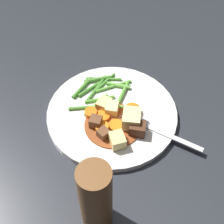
{
  "coord_description": "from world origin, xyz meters",
  "views": [
    {
      "loc": [
        0.43,
        -0.08,
        0.55
      ],
      "look_at": [
        0.0,
        0.0,
        0.01
      ],
      "focal_mm": 54.51,
      "sensor_mm": 36.0,
      "label": 1
    }
  ],
  "objects": [
    {
      "name": "potato_chunk_2",
      "position": [
        0.04,
        0.03,
        0.03
      ],
      "size": [
        0.05,
        0.05,
        0.03
      ],
      "primitive_type": "cube",
      "rotation": [
        0.0,
        0.0,
        4.39
      ],
      "color": "#EAD68C",
      "rests_on": "dinner_plate"
    },
    {
      "name": "green_bean_8",
      "position": [
        -0.02,
        -0.05,
        0.02
      ],
      "size": [
        0.01,
        0.07,
        0.01
      ],
      "primitive_type": "cylinder",
      "rotation": [
        0.0,
        1.57,
        4.62
      ],
      "color": "#4C8E33",
      "rests_on": "dinner_plate"
    },
    {
      "name": "potato_chunk_3",
      "position": [
        -0.02,
        -0.01,
        0.02
      ],
      "size": [
        0.04,
        0.04,
        0.02
      ],
      "primitive_type": "cube",
      "rotation": [
        0.0,
        0.0,
        5.6
      ],
      "color": "#E5CC7A",
      "rests_on": "dinner_plate"
    },
    {
      "name": "green_bean_6",
      "position": [
        -0.02,
        -0.03,
        0.02
      ],
      "size": [
        0.05,
        0.06,
        0.01
      ],
      "primitive_type": "cylinder",
      "rotation": [
        0.0,
        1.57,
        5.42
      ],
      "color": "#66AD42",
      "rests_on": "dinner_plate"
    },
    {
      "name": "carrot_slice_0",
      "position": [
        0.04,
        0.0,
        0.02
      ],
      "size": [
        0.04,
        0.04,
        0.01
      ],
      "primitive_type": "cylinder",
      "rotation": [
        0.0,
        0.0,
        3.96
      ],
      "color": "orange",
      "rests_on": "dinner_plate"
    },
    {
      "name": "carrot_slice_4",
      "position": [
        0.01,
        0.04,
        0.02
      ],
      "size": [
        0.04,
        0.04,
        0.01
      ],
      "primitive_type": "cylinder",
      "rotation": [
        0.0,
        0.0,
        4.4
      ],
      "color": "orange",
      "rests_on": "dinner_plate"
    },
    {
      "name": "green_bean_12",
      "position": [
        -0.01,
        0.02,
        0.02
      ],
      "size": [
        0.03,
        0.08,
        0.01
      ],
      "primitive_type": "cylinder",
      "rotation": [
        0.0,
        1.57,
        4.44
      ],
      "color": "#599E38",
      "rests_on": "dinner_plate"
    },
    {
      "name": "green_bean_10",
      "position": [
        -0.07,
        0.02,
        0.02
      ],
      "size": [
        0.02,
        0.08,
        0.01
      ],
      "primitive_type": "cylinder",
      "rotation": [
        0.0,
        1.57,
        4.9
      ],
      "color": "#66AD42",
      "rests_on": "dinner_plate"
    },
    {
      "name": "stew_sauce",
      "position": [
        0.03,
        -0.01,
        0.01
      ],
      "size": [
        0.11,
        0.11,
        0.0
      ],
      "primitive_type": "cylinder",
      "color": "brown",
      "rests_on": "dinner_plate"
    },
    {
      "name": "green_bean_5",
      "position": [
        -0.08,
        0.0,
        0.02
      ],
      "size": [
        0.05,
        0.05,
        0.01
      ],
      "primitive_type": "cylinder",
      "rotation": [
        0.0,
        1.57,
        5.41
      ],
      "color": "#4C8E33",
      "rests_on": "dinner_plate"
    },
    {
      "name": "fork",
      "position": [
        0.06,
        0.08,
        0.01
      ],
      "size": [
        0.13,
        0.14,
        0.0
      ],
      "color": "silver",
      "rests_on": "dinner_plate"
    },
    {
      "name": "green_bean_9",
      "position": [
        -0.09,
        -0.01,
        0.02
      ],
      "size": [
        0.01,
        0.06,
        0.01
      ],
      "primitive_type": "cylinder",
      "rotation": [
        0.0,
        1.57,
        4.77
      ],
      "color": "#4C8E33",
      "rests_on": "dinner_plate"
    },
    {
      "name": "carrot_slice_1",
      "position": [
        0.01,
        -0.02,
        0.02
      ],
      "size": [
        0.03,
        0.03,
        0.01
      ],
      "primitive_type": "cylinder",
      "rotation": [
        0.0,
        0.0,
        1.45
      ],
      "color": "orange",
      "rests_on": "dinner_plate"
    },
    {
      "name": "ground_plane",
      "position": [
        0.0,
        0.0,
        0.0
      ],
      "size": [
        3.0,
        3.0,
        0.0
      ],
      "primitive_type": "plane",
      "color": "#26282D"
    },
    {
      "name": "green_bean_7",
      "position": [
        -0.04,
        -0.02,
        0.02
      ],
      "size": [
        0.01,
        0.06,
        0.01
      ],
      "primitive_type": "cylinder",
      "rotation": [
        0.0,
        1.57,
        4.75
      ],
      "color": "#599E38",
      "rests_on": "dinner_plate"
    },
    {
      "name": "green_bean_0",
      "position": [
        -0.08,
        -0.05,
        0.02
      ],
      "size": [
        0.05,
        0.05,
        0.01
      ],
      "primitive_type": "cylinder",
      "rotation": [
        0.0,
        1.57,
        5.53
      ],
      "color": "#4C8E33",
      "rests_on": "dinner_plate"
    },
    {
      "name": "dinner_plate",
      "position": [
        0.0,
        0.0,
        0.01
      ],
      "size": [
        0.27,
        0.27,
        0.01
      ],
      "primitive_type": "cylinder",
      "color": "white",
      "rests_on": "ground_plane"
    },
    {
      "name": "meat_chunk_1",
      "position": [
        0.06,
        0.04,
        0.03
      ],
      "size": [
        0.03,
        0.04,
        0.02
      ],
      "primitive_type": "cube",
      "rotation": [
        0.0,
        0.0,
        1.2
      ],
      "color": "#4C2B19",
      "rests_on": "dinner_plate"
    },
    {
      "name": "green_bean_4",
      "position": [
        -0.07,
        0.03,
        0.02
      ],
      "size": [
        0.03,
        0.05,
        0.01
      ],
      "primitive_type": "cylinder",
      "rotation": [
        0.0,
        1.57,
        4.26
      ],
      "color": "#66AD42",
      "rests_on": "dinner_plate"
    },
    {
      "name": "meat_chunk_2",
      "position": [
        0.06,
        -0.03,
        0.02
      ],
      "size": [
        0.03,
        0.03,
        0.02
      ],
      "primitive_type": "cube",
      "rotation": [
        0.0,
        0.0,
        2.13
      ],
      "color": "brown",
      "rests_on": "dinner_plate"
    },
    {
      "name": "meat_chunk_0",
      "position": [
        0.03,
        -0.04,
        0.02
      ],
      "size": [
        0.03,
        0.03,
        0.02
      ],
      "primitive_type": "cube",
      "rotation": [
        0.0,
        0.0,
        4.25
      ],
      "color": "brown",
      "rests_on": "dinner_plate"
    },
    {
      "name": "green_bean_1",
      "position": [
        -0.04,
        0.03,
        0.02
      ],
      "size": [
        0.06,
        0.04,
        0.01
      ],
      "primitive_type": "cylinder",
      "rotation": [
        0.0,
        1.57,
        5.74
      ],
      "color": "#599E38",
      "rests_on": "dinner_plate"
    },
    {
      "name": "carrot_slice_2",
      "position": [
        0.0,
        -0.04,
        0.02
      ],
      "size": [
        0.03,
        0.03,
        0.01
      ],
      "primitive_type": "cylinder",
      "rotation": [
        0.0,
        0.0,
        0.37
      ],
      "color": "orange",
      "rests_on": "dinner_plate"
    },
    {
      "name": "green_bean_11",
      "position": [
        -0.07,
        -0.04,
        0.02
      ],
      "size": [
        0.04,
        0.05,
        0.01
      ],
      "primitive_type": "cylinder",
      "rotation": [
        0.0,
        1.57,
        5.25
      ],
      "color": "#4C8E33",
      "rests_on": "dinner_plate"
    },
    {
      "name": "carrot_slice_3",
      "position": [
        0.04,
        -0.03,
        0.02
      ],
      "size": [
        0.04,
        0.04,
        0.01
      ],
      "primitive_type": "cylinder",
      "rotation": [
        0.0,
        0.0,
        2.18
      ],
      "color": "orange",
      "rests_on": "dinner_plate"
    },
    {
      "name": "green_bean_3",
      "position": [
        -0.07,
        -0.02,
        0.02
      ],
      "size": [
        0.07,
        0.05,
        0.01
      ],
      "primitive_type": "cylinder",
      "rotation": [
        0.0,
        1.57,
        5.61
      ],
      "color": "#4C8E33",
      "rests_on": "dinner_plate"
    },
    {
      "name": "potato_chunk_1",
      "position": [
        0.08,
        -0.01,
        0.02
      ],
      "size": [
        0.03,
        0.03,
        0.02
      ],
      "primitive_type": "cube",
      "rotation": [
        0.0,
        0.0,
        0.1
      ],
      "color": "#E5CC7A",
      "rests_on": "dinner_plate"
    },
    {
      "name": "green_bean_2",
      "position": [
        -0.09,
        -0.0,
        0.02
      ],
      "size": [
        0.02,
        0.08,
        0.01
      ],
      "primitive_type": "cylinder",
      "rotation": [
        0.0,
        1.57,
        4.48
      ],
      "color": "#4C8E33",
      "rests_on": "dinner_plate"
    },
    {
      "name": "pepper_mill",
      "position": [
        0.21,
        -0.07,
        0.07
      ],
      "size": [
        0.05,
        0.05,
        0.15
      ],
      "primitive_type": "cylinder",
      "color": "brown",
      "rests_on": "ground_plane"
    },
    {
      "name": "potato_chunk_0",
      "position": [
        0.0,
        -0.0,
        0.02
      ],
      "size": [
        0.03,
        0.03,
        0.02
      ],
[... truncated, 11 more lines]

